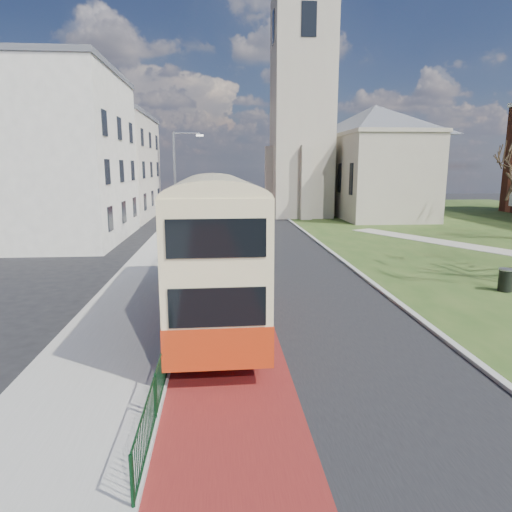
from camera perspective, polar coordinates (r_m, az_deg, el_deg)
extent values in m
plane|color=black|center=(16.01, 0.82, -9.97)|extent=(160.00, 160.00, 0.00)
cube|color=black|center=(35.46, 0.19, 1.80)|extent=(9.00, 120.00, 0.01)
cube|color=#591414|center=(35.34, -4.18, 1.74)|extent=(3.40, 120.00, 0.01)
cube|color=gray|center=(35.51, -10.33, 1.72)|extent=(4.00, 120.00, 0.12)
cube|color=#999993|center=(35.37, -7.10, 1.79)|extent=(0.25, 120.00, 0.13)
cube|color=#999993|center=(38.06, 6.86, 2.46)|extent=(0.25, 80.00, 0.13)
cylinder|color=black|center=(19.50, -8.97, -2.84)|extent=(0.04, 24.00, 0.04)
cylinder|color=black|center=(19.75, -8.88, -5.52)|extent=(0.04, 24.00, 0.04)
cube|color=#A09382|center=(54.06, 5.74, 17.72)|extent=(6.50, 6.50, 24.00)
cube|color=#A09382|center=(55.84, 14.32, 9.52)|extent=(9.00, 18.00, 9.00)
pyramid|color=#565960|center=(56.24, 14.74, 17.79)|extent=(9.00, 18.00, 3.60)
cube|color=beige|center=(38.96, -23.90, 10.93)|extent=(10.00, 14.00, 12.50)
cube|color=#565960|center=(39.57, -24.68, 20.35)|extent=(10.30, 14.30, 0.50)
cube|color=beige|center=(54.34, -18.29, 10.32)|extent=(10.00, 16.00, 11.00)
cube|color=#565960|center=(54.62, -18.67, 16.35)|extent=(10.30, 16.30, 0.50)
cylinder|color=gray|center=(33.05, -10.04, 8.13)|extent=(0.16, 0.16, 8.00)
cylinder|color=gray|center=(33.02, -8.67, 14.94)|extent=(1.80, 0.10, 0.10)
cube|color=silver|center=(32.96, -7.05, 14.73)|extent=(0.50, 0.18, 0.12)
cube|color=#B12E10|center=(17.84, -5.10, -3.88)|extent=(3.12, 12.51, 1.13)
cube|color=beige|center=(17.40, -5.23, 3.16)|extent=(3.09, 12.45, 3.28)
cube|color=black|center=(17.95, -9.73, 0.00)|extent=(0.25, 10.22, 1.08)
cube|color=black|center=(17.97, -0.64, 0.17)|extent=(0.25, 10.22, 1.08)
cube|color=black|center=(17.37, -9.99, 5.28)|extent=(0.27, 11.21, 1.02)
cube|color=black|center=(17.39, -0.55, 5.46)|extent=(0.27, 11.21, 1.02)
cube|color=black|center=(23.68, -5.33, 2.79)|extent=(2.54, 0.13, 1.19)
cube|color=black|center=(23.50, -5.40, 6.90)|extent=(2.54, 0.13, 1.02)
cube|color=orange|center=(23.46, -5.43, 8.47)|extent=(2.02, 0.14, 0.34)
cylinder|color=black|center=(22.12, -8.64, -2.52)|extent=(0.36, 1.18, 1.18)
cylinder|color=black|center=(22.14, -1.77, -2.38)|extent=(0.36, 1.18, 1.18)
cylinder|color=black|center=(14.51, -10.20, -9.95)|extent=(0.36, 1.18, 1.18)
cylinder|color=black|center=(14.53, 0.42, -9.73)|extent=(0.36, 1.18, 1.18)
cylinder|color=black|center=(24.19, 28.73, -2.72)|extent=(0.80, 0.80, 1.00)
cylinder|color=gray|center=(24.08, 28.85, -1.48)|extent=(0.85, 0.85, 0.07)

